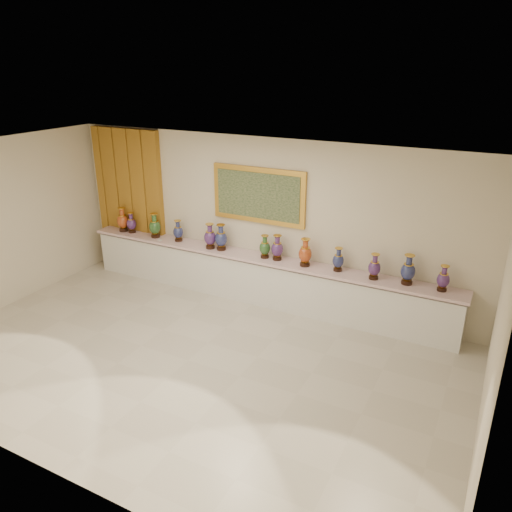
{
  "coord_description": "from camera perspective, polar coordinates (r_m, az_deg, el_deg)",
  "views": [
    {
      "loc": [
        3.86,
        -5.22,
        4.21
      ],
      "look_at": [
        0.27,
        1.7,
        1.14
      ],
      "focal_mm": 35.0,
      "sensor_mm": 36.0,
      "label": 1
    }
  ],
  "objects": [
    {
      "name": "vase_7",
      "position": [
        8.82,
        2.44,
        0.83
      ],
      "size": [
        0.26,
        0.26,
        0.46
      ],
      "rotation": [
        0.0,
        0.0,
        0.26
      ],
      "color": "black",
      "rests_on": "counter"
    },
    {
      "name": "counter",
      "position": [
        9.23,
        0.13,
        -2.66
      ],
      "size": [
        7.28,
        0.48,
        0.9
      ],
      "color": "white",
      "rests_on": "ground"
    },
    {
      "name": "vase_6",
      "position": [
        8.9,
        1.01,
        0.95
      ],
      "size": [
        0.23,
        0.23,
        0.42
      ],
      "rotation": [
        0.0,
        0.0,
        0.19
      ],
      "color": "black",
      "rests_on": "counter"
    },
    {
      "name": "vase_8",
      "position": [
        8.58,
        5.64,
        0.26
      ],
      "size": [
        0.27,
        0.27,
        0.49
      ],
      "rotation": [
        0.0,
        0.0,
        0.22
      ],
      "color": "black",
      "rests_on": "counter"
    },
    {
      "name": "vase_11",
      "position": [
        8.2,
        16.98,
        -1.65
      ],
      "size": [
        0.29,
        0.29,
        0.49
      ],
      "rotation": [
        0.0,
        0.0,
        0.33
      ],
      "color": "black",
      "rests_on": "counter"
    },
    {
      "name": "room",
      "position": [
        10.33,
        -12.18,
        6.22
      ],
      "size": [
        8.0,
        8.0,
        8.0
      ],
      "color": "beige",
      "rests_on": "ground"
    },
    {
      "name": "vase_2",
      "position": [
        10.15,
        -11.49,
        3.31
      ],
      "size": [
        0.28,
        0.28,
        0.49
      ],
      "rotation": [
        0.0,
        0.0,
        0.26
      ],
      "color": "black",
      "rests_on": "counter"
    },
    {
      "name": "vase_3",
      "position": [
        9.86,
        -8.88,
        2.75
      ],
      "size": [
        0.24,
        0.24,
        0.42
      ],
      "rotation": [
        0.0,
        0.0,
        0.24
      ],
      "color": "black",
      "rests_on": "counter"
    },
    {
      "name": "label_card",
      "position": [
        10.02,
        -10.93,
        1.79
      ],
      "size": [
        0.1,
        0.06,
        0.0
      ],
      "primitive_type": "cube",
      "color": "white",
      "rests_on": "counter"
    },
    {
      "name": "vase_10",
      "position": [
        8.26,
        13.38,
        -1.31
      ],
      "size": [
        0.26,
        0.26,
        0.43
      ],
      "rotation": [
        0.0,
        0.0,
        0.37
      ],
      "color": "black",
      "rests_on": "counter"
    },
    {
      "name": "vase_12",
      "position": [
        8.15,
        20.61,
        -2.53
      ],
      "size": [
        0.25,
        0.25,
        0.42
      ],
      "rotation": [
        0.0,
        0.0,
        0.35
      ],
      "color": "black",
      "rests_on": "counter"
    },
    {
      "name": "vase_1",
      "position": [
        10.55,
        -14.05,
        3.61
      ],
      "size": [
        0.25,
        0.25,
        0.42
      ],
      "rotation": [
        0.0,
        0.0,
        -0.36
      ],
      "color": "black",
      "rests_on": "counter"
    },
    {
      "name": "ground",
      "position": [
        7.74,
        -7.77,
        -11.72
      ],
      "size": [
        8.0,
        8.0,
        0.0
      ],
      "primitive_type": "plane",
      "color": "beige",
      "rests_on": "ground"
    },
    {
      "name": "vase_9",
      "position": [
        8.46,
        9.38,
        -0.51
      ],
      "size": [
        0.21,
        0.21,
        0.41
      ],
      "rotation": [
        0.0,
        0.0,
        -0.11
      ],
      "color": "black",
      "rests_on": "counter"
    },
    {
      "name": "vase_0",
      "position": [
        10.67,
        -14.99,
        3.92
      ],
      "size": [
        0.29,
        0.29,
        0.5
      ],
      "rotation": [
        0.0,
        0.0,
        -0.31
      ],
      "color": "black",
      "rests_on": "counter"
    },
    {
      "name": "vase_5",
      "position": [
        9.29,
        -4.01,
        2.01
      ],
      "size": [
        0.29,
        0.29,
        0.5
      ],
      "rotation": [
        0.0,
        0.0,
        -0.29
      ],
      "color": "black",
      "rests_on": "counter"
    },
    {
      "name": "vase_4",
      "position": [
        9.39,
        -5.28,
        2.14
      ],
      "size": [
        0.26,
        0.26,
        0.48
      ],
      "rotation": [
        0.0,
        0.0,
        -0.21
      ],
      "color": "black",
      "rests_on": "counter"
    }
  ]
}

